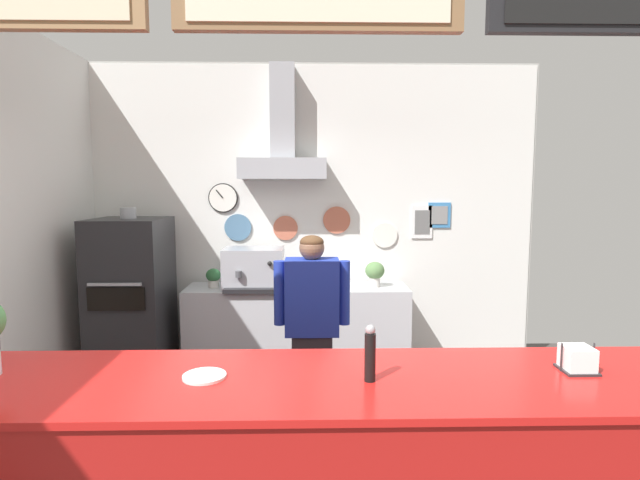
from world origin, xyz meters
The scene contains 10 objects.
back_wall_assembly centered at (-0.02, 2.46, 1.66)m, with size 4.56×3.14×3.10m.
back_prep_counter centered at (-0.16, 2.25, 0.44)m, with size 2.15×0.54×0.89m.
pizza_oven centered at (-1.68, 2.03, 0.79)m, with size 0.65×0.75×1.68m.
shop_worker centered at (-0.02, 0.91, 0.82)m, with size 0.53×0.22×1.53m.
espresso_machine centered at (-0.58, 2.23, 1.08)m, with size 0.57×0.50×0.38m.
potted_oregano centered at (0.60, 2.23, 1.04)m, with size 0.19×0.19×0.25m.
potted_basil centered at (-0.97, 2.23, 0.99)m, with size 0.14×0.14×0.19m.
pepper_grinder centered at (0.21, -0.56, 1.19)m, with size 0.05×0.05×0.23m.
condiment_plate centered at (-0.48, -0.50, 1.08)m, with size 0.18×0.18×0.01m.
napkin_holder centered at (1.11, -0.47, 1.13)m, with size 0.15×0.14×0.12m.
Camera 1 is at (-0.04, -2.50, 1.87)m, focal length 27.84 mm.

